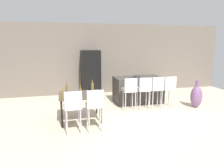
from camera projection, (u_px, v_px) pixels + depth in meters
ground_plane at (137, 112)px, 6.52m from camera, size 10.00×10.00×0.00m
back_wall at (114, 59)px, 8.96m from camera, size 10.00×0.12×2.90m
kitchen_island at (138, 90)px, 7.56m from camera, size 1.69×0.88×0.92m
bar_chair_left at (130, 89)px, 6.59m from camera, size 0.42×0.42×1.05m
bar_chair_middle at (144, 88)px, 6.70m from camera, size 0.42×0.42×1.05m
bar_chair_right at (156, 87)px, 6.81m from camera, size 0.40×0.40×1.05m
bar_chair_far at (169, 87)px, 6.91m from camera, size 0.40×0.40×1.05m
dining_table at (80, 97)px, 5.76m from camera, size 1.16×0.96×0.74m
dining_chair_near at (73, 105)px, 4.89m from camera, size 0.42×0.42×1.05m
dining_chair_far at (95, 104)px, 5.01m from camera, size 0.40×0.40×1.05m
wine_bottle_left at (92, 86)px, 6.20m from camera, size 0.08×0.08×0.31m
wine_bottle_far at (66, 89)px, 5.83m from camera, size 0.07×0.07×0.32m
wine_bottle_middle at (63, 95)px, 5.21m from camera, size 0.07×0.07×0.29m
wine_bottle_corner at (80, 92)px, 5.51m from camera, size 0.07×0.07×0.31m
wine_bottle_inner at (89, 91)px, 5.61m from camera, size 0.06×0.06×0.30m
wine_glass_right at (94, 92)px, 5.44m from camera, size 0.07×0.07×0.17m
refrigerator at (91, 73)px, 8.39m from camera, size 0.72×0.68×1.84m
fruit_bowl at (137, 76)px, 7.45m from camera, size 0.24×0.24×0.07m
floor_vase at (196, 96)px, 6.94m from camera, size 0.37×0.37×0.92m
potted_plant at (153, 83)px, 9.13m from camera, size 0.47×0.47×0.66m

